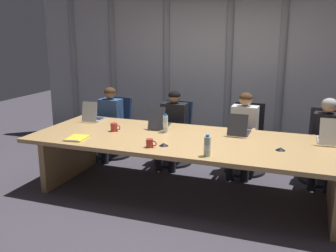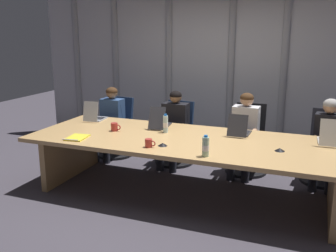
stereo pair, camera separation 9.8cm
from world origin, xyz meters
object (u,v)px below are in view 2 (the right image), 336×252
at_px(person_center, 244,129).
at_px(water_bottle_primary, 206,147).
at_px(office_chair_right_mid, 325,155).
at_px(conference_mic_middle, 163,144).
at_px(water_bottle_secondary, 166,124).
at_px(spiral_notepad, 77,138).
at_px(conference_mic_left_side, 280,150).
at_px(office_chair_center, 247,147).
at_px(coffee_mug_far, 115,127).
at_px(coffee_mug_near, 149,143).
at_px(office_chair_left_end, 116,133).
at_px(person_right_mid, 327,137).
at_px(laptop_left_mid, 160,123).
at_px(office_chair_left_mid, 176,140).
at_px(laptop_center, 239,131).
at_px(laptop_right_mid, 329,139).
at_px(person_left_end, 110,118).
at_px(person_left_mid, 173,124).
at_px(laptop_left_end, 95,117).

distance_m(person_center, water_bottle_primary, 1.54).
relative_size(office_chair_right_mid, conference_mic_middle, 8.86).
relative_size(water_bottle_secondary, spiral_notepad, 0.74).
bearing_deg(person_center, office_chair_right_mid, 99.64).
height_order(person_center, conference_mic_left_side, person_center).
height_order(office_chair_center, coffee_mug_far, office_chair_center).
xyz_separation_m(coffee_mug_near, conference_mic_left_side, (1.40, 0.39, -0.03)).
height_order(office_chair_left_end, person_right_mid, person_right_mid).
xyz_separation_m(person_right_mid, conference_mic_left_side, (-0.50, -1.05, 0.08)).
bearing_deg(office_chair_center, conference_mic_middle, -26.14).
xyz_separation_m(person_right_mid, coffee_mug_near, (-1.91, -1.44, 0.11)).
relative_size(person_right_mid, coffee_mug_near, 9.09).
height_order(water_bottle_secondary, conference_mic_middle, water_bottle_secondary).
xyz_separation_m(office_chair_center, water_bottle_primary, (-0.16, -1.68, 0.46)).
xyz_separation_m(coffee_mug_near, coffee_mug_far, (-0.72, 0.50, 0.01)).
height_order(laptop_left_mid, office_chair_left_mid, laptop_left_mid).
bearing_deg(spiral_notepad, laptop_center, 18.25).
xyz_separation_m(laptop_center, office_chair_left_end, (-2.17, 0.69, -0.42)).
bearing_deg(coffee_mug_near, water_bottle_primary, -6.97).
distance_m(laptop_center, office_chair_left_mid, 1.38).
bearing_deg(laptop_right_mid, person_left_end, 77.56).
xyz_separation_m(person_right_mid, spiral_notepad, (-2.88, -1.42, 0.07)).
xyz_separation_m(person_left_end, coffee_mug_far, (0.61, -0.93, 0.13)).
bearing_deg(office_chair_left_end, laptop_center, 80.26).
xyz_separation_m(person_center, person_right_mid, (1.08, -0.00, -0.00)).
relative_size(office_chair_left_mid, office_chair_center, 0.96).
bearing_deg(person_left_mid, person_right_mid, 90.28).
bearing_deg(spiral_notepad, coffee_mug_near, -8.71).
bearing_deg(office_chair_left_end, laptop_right_mid, 85.63).
distance_m(laptop_left_mid, office_chair_left_mid, 0.81).
distance_m(office_chair_left_mid, person_left_mid, 0.33).
xyz_separation_m(water_bottle_primary, coffee_mug_far, (-1.41, 0.59, -0.05)).
bearing_deg(office_chair_left_mid, spiral_notepad, -19.38).
xyz_separation_m(office_chair_center, person_left_end, (-2.18, -0.17, 0.28)).
bearing_deg(office_chair_right_mid, water_bottle_secondary, -61.52).
height_order(water_bottle_primary, spiral_notepad, water_bottle_primary).
xyz_separation_m(laptop_left_end, coffee_mug_far, (0.57, -0.43, -0.00)).
relative_size(person_right_mid, water_bottle_primary, 4.99).
bearing_deg(conference_mic_left_side, office_chair_center, 114.42).
xyz_separation_m(person_left_end, person_center, (2.15, 0.00, 0.02)).
xyz_separation_m(person_center, water_bottle_secondary, (-0.89, -0.76, 0.17)).
height_order(laptop_right_mid, person_center, person_center).
bearing_deg(water_bottle_secondary, office_chair_left_mid, 102.09).
distance_m(office_chair_left_end, office_chair_left_mid, 1.05).
relative_size(person_left_mid, spiral_notepad, 3.43).
bearing_deg(office_chair_left_end, coffee_mug_near, 47.37).
height_order(laptop_left_mid, coffee_mug_far, laptop_left_mid).
bearing_deg(office_chair_center, office_chair_left_mid, -90.17).
distance_m(coffee_mug_near, coffee_mug_far, 0.88).
relative_size(water_bottle_secondary, conference_mic_middle, 2.22).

